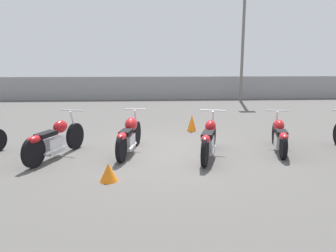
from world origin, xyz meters
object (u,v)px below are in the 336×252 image
object	(u,v)px
motorcycle_slot_1	(55,140)
motorcycle_slot_3	(209,139)
motorcycle_slot_4	(280,136)
motorcycle_slot_2	(129,136)
traffic_cone_far	(192,123)
light_pole_left	(243,28)
traffic_cone_near	(109,172)

from	to	relation	value
motorcycle_slot_1	motorcycle_slot_3	distance (m)	3.61
motorcycle_slot_4	motorcycle_slot_3	bearing A→B (deg)	-154.19
motorcycle_slot_1	motorcycle_slot_2	bearing A→B (deg)	30.30
motorcycle_slot_4	traffic_cone_far	distance (m)	3.14
light_pole_left	motorcycle_slot_4	size ratio (longest dim) A/B	3.37
motorcycle_slot_4	traffic_cone_far	world-z (taller)	motorcycle_slot_4
motorcycle_slot_4	traffic_cone_near	xyz separation A→B (m)	(-4.03, -1.84, -0.23)
motorcycle_slot_4	traffic_cone_far	bearing A→B (deg)	140.38
traffic_cone_near	motorcycle_slot_3	bearing A→B (deg)	33.51
motorcycle_slot_3	motorcycle_slot_4	size ratio (longest dim) A/B	1.08
traffic_cone_near	traffic_cone_far	xyz separation A→B (m)	(2.16, 4.36, 0.09)
light_pole_left	motorcycle_slot_2	bearing A→B (deg)	-118.83
light_pole_left	motorcycle_slot_1	xyz separation A→B (m)	(-7.38, -10.59, -3.54)
light_pole_left	motorcycle_slot_3	size ratio (longest dim) A/B	3.11
motorcycle_slot_1	motorcycle_slot_2	world-z (taller)	motorcycle_slot_1
traffic_cone_near	motorcycle_slot_2	bearing A→B (deg)	81.33
motorcycle_slot_2	motorcycle_slot_3	bearing A→B (deg)	-2.63
motorcycle_slot_2	light_pole_left	bearing A→B (deg)	72.11
light_pole_left	motorcycle_slot_3	world-z (taller)	light_pole_left
traffic_cone_near	motorcycle_slot_4	bearing A→B (deg)	24.50
motorcycle_slot_1	motorcycle_slot_2	distance (m)	1.74
motorcycle_slot_1	motorcycle_slot_3	xyz separation A→B (m)	(3.60, -0.16, 0.00)
motorcycle_slot_1	traffic_cone_far	xyz separation A→B (m)	(3.58, 2.76, -0.16)
motorcycle_slot_1	motorcycle_slot_2	xyz separation A→B (m)	(1.71, 0.30, 0.01)
motorcycle_slot_2	motorcycle_slot_3	xyz separation A→B (m)	(1.89, -0.46, -0.01)
motorcycle_slot_3	traffic_cone_near	size ratio (longest dim) A/B	6.05
motorcycle_slot_3	motorcycle_slot_1	bearing A→B (deg)	-165.30
motorcycle_slot_1	traffic_cone_far	distance (m)	4.52
motorcycle_slot_3	motorcycle_slot_4	distance (m)	1.89
light_pole_left	traffic_cone_near	xyz separation A→B (m)	(-5.96, -12.19, -3.79)
motorcycle_slot_2	traffic_cone_far	xyz separation A→B (m)	(1.87, 2.46, -0.18)
motorcycle_slot_4	traffic_cone_near	size ratio (longest dim) A/B	5.58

